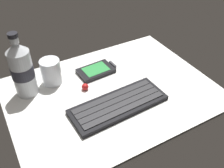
% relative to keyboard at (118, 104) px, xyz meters
% --- Properties ---
extents(ground_plane, '(0.64, 0.48, 0.03)m').
position_rel_keyboard_xyz_m(ground_plane, '(0.02, 0.07, -0.02)').
color(ground_plane, silver).
extents(keyboard, '(0.29, 0.12, 0.02)m').
position_rel_keyboard_xyz_m(keyboard, '(0.00, 0.00, 0.00)').
color(keyboard, black).
rests_on(keyboard, ground_plane).
extents(handheld_device, '(0.13, 0.08, 0.02)m').
position_rel_keyboard_xyz_m(handheld_device, '(0.02, 0.18, -0.00)').
color(handheld_device, black).
rests_on(handheld_device, ground_plane).
extents(juice_cup, '(0.06, 0.06, 0.09)m').
position_rel_keyboard_xyz_m(juice_cup, '(-0.13, 0.21, 0.03)').
color(juice_cup, silver).
rests_on(juice_cup, ground_plane).
extents(water_bottle, '(0.07, 0.07, 0.21)m').
position_rel_keyboard_xyz_m(water_bottle, '(-0.22, 0.19, 0.08)').
color(water_bottle, silver).
rests_on(water_bottle, ground_plane).
extents(trackball_mouse, '(0.02, 0.02, 0.02)m').
position_rel_keyboard_xyz_m(trackball_mouse, '(-0.05, 0.12, 0.00)').
color(trackball_mouse, red).
rests_on(trackball_mouse, ground_plane).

